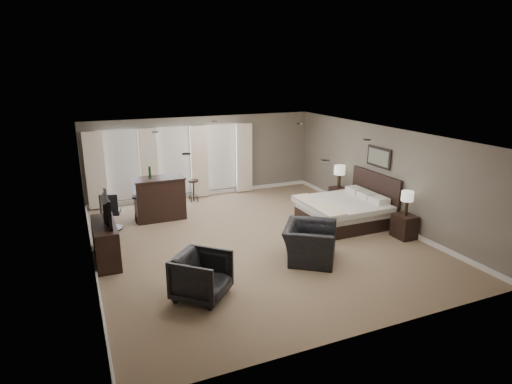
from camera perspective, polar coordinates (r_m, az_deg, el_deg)
name	(u,v)px	position (r m, az deg, el deg)	size (l,w,h in m)	color
room	(255,189)	(10.18, -0.14, 0.38)	(7.60, 8.60, 2.64)	#826C53
window_bay	(174,163)	(13.72, -10.84, 3.83)	(5.25, 0.20, 2.30)	silver
bed	(342,201)	(11.68, 11.34, -1.12)	(2.08, 1.98, 1.32)	silver
nightstand_near	(404,226)	(11.26, 19.17, -4.34)	(0.44, 0.54, 0.59)	black
nightstand_far	(338,196)	(13.41, 10.90, -0.56)	(0.41, 0.50, 0.55)	black
lamp_near	(407,203)	(11.08, 19.45, -1.43)	(0.30, 0.30, 0.61)	beige
lamp_far	(339,177)	(13.25, 11.04, 2.02)	(0.34, 0.34, 0.70)	beige
wall_art	(379,157)	(12.07, 16.03, 4.47)	(0.04, 0.96, 0.56)	slate
dresser	(106,242)	(9.90, -19.41, -6.37)	(0.48, 1.49, 0.87)	black
tv	(103,221)	(9.72, -19.69, -3.61)	(1.10, 0.64, 0.14)	black
armchair_near	(310,237)	(9.45, 7.21, -5.93)	(1.23, 0.80, 1.07)	black
armchair_far	(202,274)	(7.99, -7.26, -10.80)	(0.91, 0.85, 0.93)	black
bar_counter	(160,198)	(12.14, -12.72, -0.83)	(1.38, 0.72, 1.20)	black
bar_stool_left	(139,209)	(12.10, -15.29, -2.18)	(0.36, 0.36, 0.75)	black
bar_stool_right	(193,191)	(13.64, -8.34, 0.18)	(0.33, 0.33, 0.70)	black
desk_chair	(111,211)	(11.72, -18.78, -2.41)	(0.52, 0.52, 1.02)	black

